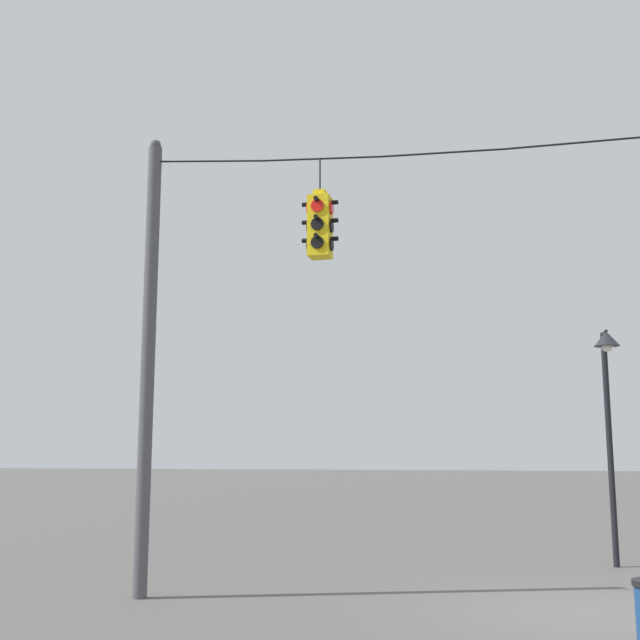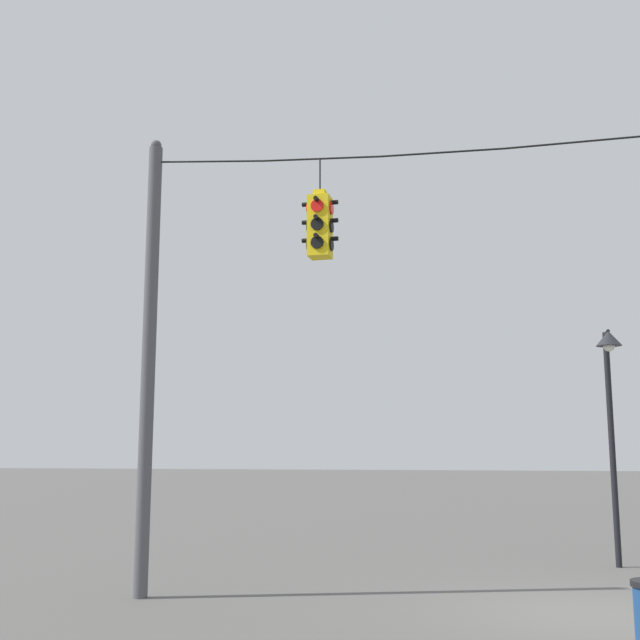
# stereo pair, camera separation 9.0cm
# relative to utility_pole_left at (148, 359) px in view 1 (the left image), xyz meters

# --- Properties ---
(ground_plane) EXTENTS (200.00, 200.00, 0.00)m
(ground_plane) POSITION_rel_utility_pole_left_xyz_m (6.68, 0.35, -3.69)
(ground_plane) COLOR #565451
(utility_pole_left) EXTENTS (0.22, 0.22, 7.40)m
(utility_pole_left) POSITION_rel_utility_pole_left_xyz_m (0.00, 0.00, 0.00)
(utility_pole_left) COLOR #4C4C51
(utility_pole_left) RESTS_ON ground_plane
(span_wire) EXTENTS (13.36, 0.03, 0.34)m
(span_wire) POSITION_rel_utility_pole_left_xyz_m (6.68, -0.00, 3.12)
(span_wire) COLOR black
(traffic_light_over_intersection) EXTENTS (0.58, 0.58, 1.61)m
(traffic_light_over_intersection) POSITION_rel_utility_pole_left_xyz_m (2.85, 0.00, 2.02)
(traffic_light_over_intersection) COLOR yellow
(street_lamp) EXTENTS (0.50, 0.86, 4.63)m
(street_lamp) POSITION_rel_utility_pole_left_xyz_m (7.52, 5.04, -0.18)
(street_lamp) COLOR black
(street_lamp) RESTS_ON ground_plane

